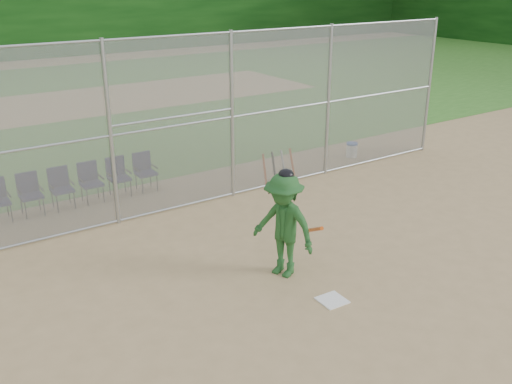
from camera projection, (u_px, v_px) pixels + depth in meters
ground at (337, 294)px, 9.86m from camera, size 100.00×100.00×0.00m
grass_strip at (48, 106)px, 23.77m from camera, size 100.00×100.00×0.00m
dirt_patch_far at (48, 106)px, 23.77m from camera, size 24.00×24.00×0.00m
backstop_fence at (195, 120)px, 12.98m from camera, size 16.09×0.09×4.00m
home_plate at (332, 300)px, 9.66m from camera, size 0.46×0.46×0.02m
batter_at_plate at (284, 225)px, 10.18m from camera, size 1.13×1.49×2.04m
water_cooler at (352, 150)px, 17.15m from camera, size 0.34×0.34×0.43m
spare_bats at (279, 167)px, 15.01m from camera, size 0.96×0.31×0.85m
chair_1 at (31, 195)px, 12.94m from camera, size 0.54×0.52×0.96m
chair_2 at (62, 189)px, 13.31m from camera, size 0.54×0.52×0.96m
chair_3 at (92, 183)px, 13.68m from camera, size 0.54×0.52×0.96m
chair_4 at (119, 178)px, 14.05m from camera, size 0.54×0.52×0.96m
chair_5 at (146, 172)px, 14.41m from camera, size 0.54×0.52×0.96m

